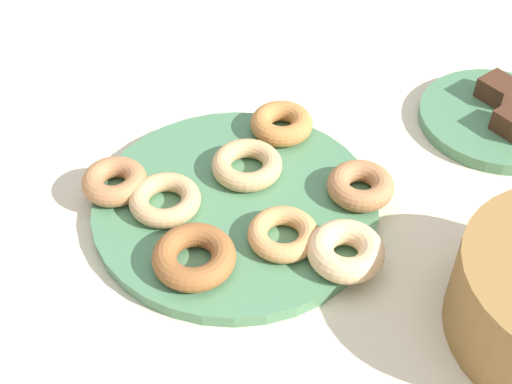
{
  "coord_description": "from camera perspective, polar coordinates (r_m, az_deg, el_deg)",
  "views": [
    {
      "loc": [
        0.49,
        0.35,
        0.62
      ],
      "look_at": [
        0.0,
        0.03,
        0.05
      ],
      "focal_mm": 49.8,
      "sensor_mm": 36.0,
      "label": 1
    }
  ],
  "objects": [
    {
      "name": "donut_1",
      "position": [
        0.88,
        -11.3,
        0.84
      ],
      "size": [
        0.11,
        0.11,
        0.03
      ],
      "primitive_type": "torus",
      "rotation": [
        0.0,
        0.0,
        3.78
      ],
      "color": "#B27547",
      "rests_on": "donut_plate"
    },
    {
      "name": "donut_2",
      "position": [
        0.85,
        -7.32,
        -0.63
      ],
      "size": [
        0.12,
        0.12,
        0.02
      ],
      "primitive_type": "torus",
      "rotation": [
        0.0,
        0.0,
        2.56
      ],
      "color": "tan",
      "rests_on": "donut_plate"
    },
    {
      "name": "donut_7",
      "position": [
        0.86,
        8.38,
        0.51
      ],
      "size": [
        0.11,
        0.11,
        0.03
      ],
      "primitive_type": "torus",
      "rotation": [
        0.0,
        0.0,
        0.56
      ],
      "color": "#B27547",
      "rests_on": "donut_plate"
    },
    {
      "name": "donut_5",
      "position": [
        0.8,
        2.19,
        -3.4
      ],
      "size": [
        0.08,
        0.08,
        0.02
      ],
      "primitive_type": "torus",
      "rotation": [
        0.0,
        0.0,
        1.6
      ],
      "color": "tan",
      "rests_on": "donut_plate"
    },
    {
      "name": "donut_4",
      "position": [
        0.94,
        2.07,
        5.51
      ],
      "size": [
        0.12,
        0.12,
        0.03
      ],
      "primitive_type": "torus",
      "rotation": [
        0.0,
        0.0,
        2.3
      ],
      "color": "#BC7A3D",
      "rests_on": "donut_plate"
    },
    {
      "name": "ground_plane",
      "position": [
        0.87,
        -1.66,
        -1.46
      ],
      "size": [
        2.4,
        2.4,
        0.0
      ],
      "primitive_type": "plane",
      "color": "beige"
    },
    {
      "name": "donut_6",
      "position": [
        0.79,
        7.22,
        -4.73
      ],
      "size": [
        0.12,
        0.12,
        0.03
      ],
      "primitive_type": "torus",
      "rotation": [
        0.0,
        0.0,
        5.45
      ],
      "color": "#EABC84",
      "rests_on": "donut_plate"
    },
    {
      "name": "cake_plate",
      "position": [
        1.04,
        18.82,
        5.59
      ],
      "size": [
        0.22,
        0.22,
        0.02
      ],
      "primitive_type": "cylinder",
      "color": "#4C7F56",
      "rests_on": "ground_plane"
    },
    {
      "name": "donut_3",
      "position": [
        0.88,
        -0.74,
        2.19
      ],
      "size": [
        0.12,
        0.12,
        0.02
      ],
      "primitive_type": "torus",
      "rotation": [
        0.0,
        0.0,
        2.53
      ],
      "color": "tan",
      "rests_on": "donut_plate"
    },
    {
      "name": "brownie_near",
      "position": [
        1.06,
        18.87,
        7.81
      ],
      "size": [
        0.06,
        0.06,
        0.03
      ],
      "primitive_type": "cube",
      "rotation": [
        0.0,
        0.0,
        -0.34
      ],
      "color": "#472819",
      "rests_on": "cake_plate"
    },
    {
      "name": "donut_plate",
      "position": [
        0.86,
        -1.67,
        -1.07
      ],
      "size": [
        0.35,
        0.35,
        0.02
      ],
      "primitive_type": "cylinder",
      "color": "#4C7F56",
      "rests_on": "ground_plane"
    },
    {
      "name": "donut_0",
      "position": [
        0.78,
        -5.0,
        -5.21
      ],
      "size": [
        0.11,
        0.11,
        0.03
      ],
      "primitive_type": "torus",
      "rotation": [
        0.0,
        0.0,
        5.0
      ],
      "color": "#995B2D",
      "rests_on": "donut_plate"
    }
  ]
}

